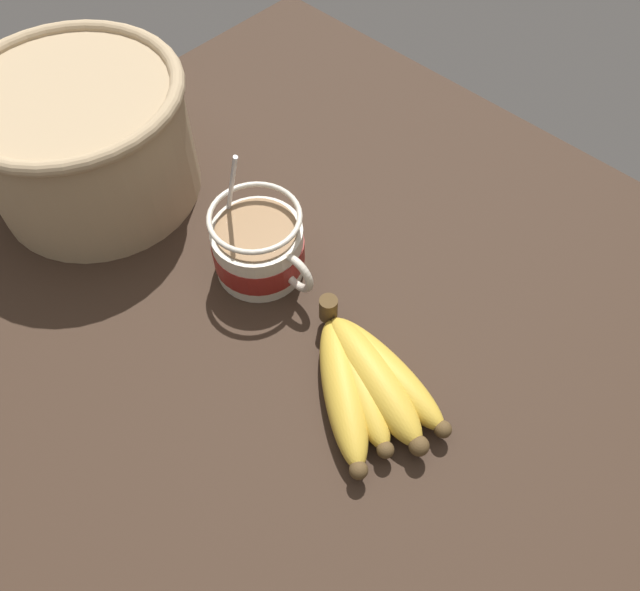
% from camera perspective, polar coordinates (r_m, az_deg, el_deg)
% --- Properties ---
extents(table, '(0.95, 0.95, 0.03)m').
position_cam_1_polar(table, '(0.70, -2.86, -3.53)').
color(table, '#332319').
rests_on(table, ground).
extents(coffee_mug, '(0.15, 0.10, 0.16)m').
position_cam_1_polar(coffee_mug, '(0.71, -5.60, 4.36)').
color(coffee_mug, beige).
rests_on(coffee_mug, table).
extents(banana_bunch, '(0.19, 0.14, 0.04)m').
position_cam_1_polar(banana_bunch, '(0.63, 4.18, -7.79)').
color(banana_bunch, '#4C381E').
rests_on(banana_bunch, table).
extents(woven_basket, '(0.26, 0.26, 0.16)m').
position_cam_1_polar(woven_basket, '(0.81, -20.74, 13.33)').
color(woven_basket, tan).
rests_on(woven_basket, table).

